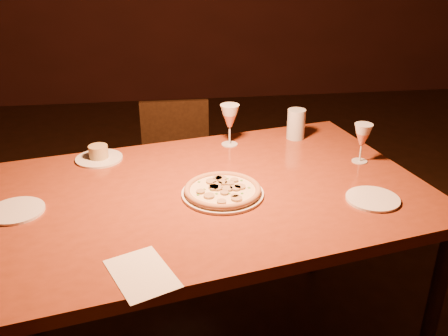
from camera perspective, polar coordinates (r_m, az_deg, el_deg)
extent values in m
plane|color=black|center=(2.56, 4.22, -15.84)|extent=(7.00, 7.00, 0.00)
cube|color=brown|center=(1.83, -1.53, -3.09)|extent=(1.73, 1.30, 0.04)
cylinder|color=black|center=(2.36, -21.83, -9.78)|extent=(0.06, 0.06, 0.79)
cylinder|color=black|center=(2.07, 22.63, -15.46)|extent=(0.06, 0.06, 0.79)
cylinder|color=black|center=(2.64, 10.58, -4.38)|extent=(0.06, 0.06, 0.79)
cube|color=black|center=(2.86, -5.32, -1.02)|extent=(0.40, 0.40, 0.04)
cube|color=black|center=(2.94, -5.61, 4.16)|extent=(0.39, 0.03, 0.38)
cylinder|color=black|center=(2.83, -8.28, -6.63)|extent=(0.03, 0.03, 0.40)
cylinder|color=black|center=(3.10, -8.22, -3.53)|extent=(0.03, 0.03, 0.40)
cylinder|color=black|center=(2.83, -1.78, -6.28)|extent=(0.03, 0.03, 0.40)
cylinder|color=black|center=(3.11, -2.32, -3.22)|extent=(0.03, 0.03, 0.40)
cylinder|color=silver|center=(1.78, -0.16, -2.94)|extent=(0.29, 0.29, 0.01)
cylinder|color=beige|center=(1.77, -0.16, -2.64)|extent=(0.27, 0.27, 0.01)
torus|color=#B37E4E|center=(1.77, -0.16, -2.48)|extent=(0.28, 0.28, 0.02)
cylinder|color=silver|center=(2.12, -14.08, 1.07)|extent=(0.19, 0.19, 0.01)
cylinder|color=#9E895A|center=(2.11, -14.17, 1.82)|extent=(0.08, 0.08, 0.05)
cylinder|color=#AEB9BE|center=(2.27, 8.23, 4.99)|extent=(0.08, 0.08, 0.14)
cylinder|color=silver|center=(1.81, -22.66, -4.53)|extent=(0.19, 0.19, 0.01)
cylinder|color=silver|center=(1.82, 16.64, -3.41)|extent=(0.19, 0.19, 0.01)
cube|color=silver|center=(1.41, -9.36, -11.82)|extent=(0.22, 0.26, 0.00)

